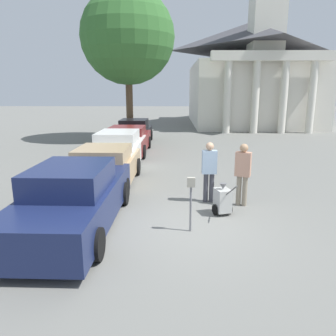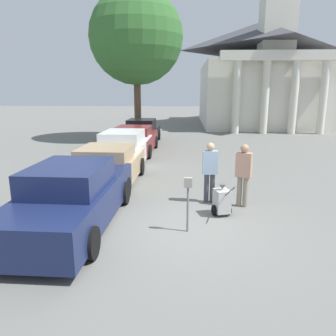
{
  "view_description": "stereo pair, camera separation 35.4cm",
  "coord_description": "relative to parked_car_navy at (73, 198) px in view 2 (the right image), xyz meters",
  "views": [
    {
      "loc": [
        -0.26,
        -7.32,
        3.2
      ],
      "look_at": [
        -0.37,
        1.47,
        1.1
      ],
      "focal_mm": 35.0,
      "sensor_mm": 36.0,
      "label": 1
    },
    {
      "loc": [
        0.09,
        -7.31,
        3.2
      ],
      "look_at": [
        -0.37,
        1.47,
        1.1
      ],
      "focal_mm": 35.0,
      "sensor_mm": 36.0,
      "label": 2
    }
  ],
  "objects": [
    {
      "name": "church",
      "position": [
        9.54,
        24.67,
        4.28
      ],
      "size": [
        10.69,
        14.62,
        19.45
      ],
      "color": "silver",
      "rests_on": "ground_plane"
    },
    {
      "name": "parked_car_tan",
      "position": [
        0.0,
        3.49,
        -0.07
      ],
      "size": [
        2.1,
        4.66,
        1.36
      ],
      "rotation": [
        0.0,
        0.0,
        -0.02
      ],
      "color": "tan",
      "rests_on": "ground_plane"
    },
    {
      "name": "parking_meter",
      "position": [
        2.72,
        -0.2,
        0.19
      ],
      "size": [
        0.18,
        0.09,
        1.29
      ],
      "color": "slate",
      "rests_on": "ground_plane"
    },
    {
      "name": "person_worker",
      "position": [
        3.36,
        1.87,
        0.3
      ],
      "size": [
        0.42,
        0.23,
        1.76
      ],
      "rotation": [
        0.0,
        0.0,
        3.15
      ],
      "color": "#3F3F47",
      "rests_on": "ground_plane"
    },
    {
      "name": "ground_plane",
      "position": [
        2.55,
        0.03,
        -0.71
      ],
      "size": [
        120.0,
        120.0,
        0.0
      ],
      "primitive_type": "plane",
      "color": "slate"
    },
    {
      "name": "shade_tree",
      "position": [
        -0.47,
        14.22,
        5.68
      ],
      "size": [
        5.82,
        5.82,
        9.32
      ],
      "color": "brown",
      "rests_on": "ground_plane"
    },
    {
      "name": "parked_car_maroon",
      "position": [
        0.0,
        9.45,
        -0.05
      ],
      "size": [
        2.16,
        4.83,
        1.39
      ],
      "rotation": [
        0.0,
        0.0,
        -0.02
      ],
      "color": "maroon",
      "rests_on": "ground_plane"
    },
    {
      "name": "parked_car_black",
      "position": [
        -0.0,
        12.59,
        -0.03
      ],
      "size": [
        1.99,
        4.64,
        1.48
      ],
      "rotation": [
        0.0,
        0.0,
        -0.02
      ],
      "color": "black",
      "rests_on": "ground_plane"
    },
    {
      "name": "equipment_cart",
      "position": [
        3.61,
        0.88,
        -0.32
      ],
      "size": [
        0.53,
        1.0,
        1.0
      ],
      "rotation": [
        0.0,
        0.0,
        0.28
      ],
      "color": "#B2B2AD",
      "rests_on": "ground_plane"
    },
    {
      "name": "person_supervisor",
      "position": [
        4.26,
        1.57,
        0.3
      ],
      "size": [
        0.47,
        0.37,
        1.77
      ],
      "rotation": [
        0.0,
        0.0,
        2.74
      ],
      "color": "gray",
      "rests_on": "ground_plane"
    },
    {
      "name": "parked_car_navy",
      "position": [
        0.0,
        0.0,
        0.0
      ],
      "size": [
        2.06,
        5.15,
        1.54
      ],
      "rotation": [
        0.0,
        0.0,
        -0.02
      ],
      "color": "#19234C",
      "rests_on": "ground_plane"
    },
    {
      "name": "parked_car_white",
      "position": [
        0.0,
        6.53,
        -0.01
      ],
      "size": [
        2.03,
        5.3,
        1.51
      ],
      "rotation": [
        0.0,
        0.0,
        -0.02
      ],
      "color": "silver",
      "rests_on": "ground_plane"
    }
  ]
}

